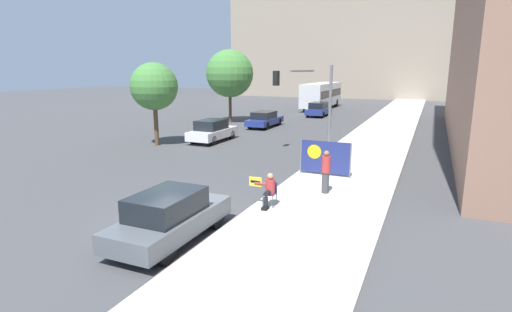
{
  "coord_description": "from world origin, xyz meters",
  "views": [
    {
      "loc": [
        7.09,
        -9.82,
        4.87
      ],
      "look_at": [
        0.06,
        6.07,
        1.08
      ],
      "focal_mm": 28.0,
      "sensor_mm": 36.0,
      "label": 1
    }
  ],
  "objects_px": {
    "jogger_on_sidewalk": "(326,172)",
    "car_on_road_nearest": "(212,131)",
    "protest_banner": "(325,157)",
    "street_tree_near_curb": "(154,87)",
    "street_tree_midblock": "(230,74)",
    "car_on_road_midblock": "(265,119)",
    "traffic_light_pole": "(307,94)",
    "seated_protester": "(269,189)",
    "car_on_road_distant": "(319,109)",
    "parked_car_curbside": "(170,217)",
    "city_bus_on_road": "(322,94)"
  },
  "relations": [
    {
      "from": "protest_banner",
      "to": "car_on_road_distant",
      "type": "bearing_deg",
      "value": 105.78
    },
    {
      "from": "parked_car_curbside",
      "to": "city_bus_on_road",
      "type": "bearing_deg",
      "value": 98.65
    },
    {
      "from": "seated_protester",
      "to": "car_on_road_nearest",
      "type": "bearing_deg",
      "value": 140.61
    },
    {
      "from": "seated_protester",
      "to": "car_on_road_distant",
      "type": "height_order",
      "value": "car_on_road_distant"
    },
    {
      "from": "jogger_on_sidewalk",
      "to": "car_on_road_midblock",
      "type": "height_order",
      "value": "jogger_on_sidewalk"
    },
    {
      "from": "parked_car_curbside",
      "to": "car_on_road_distant",
      "type": "distance_m",
      "value": 32.4
    },
    {
      "from": "jogger_on_sidewalk",
      "to": "street_tree_midblock",
      "type": "distance_m",
      "value": 23.13
    },
    {
      "from": "street_tree_midblock",
      "to": "city_bus_on_road",
      "type": "bearing_deg",
      "value": 74.17
    },
    {
      "from": "car_on_road_nearest",
      "to": "city_bus_on_road",
      "type": "relative_size",
      "value": 0.39
    },
    {
      "from": "jogger_on_sidewalk",
      "to": "car_on_road_nearest",
      "type": "bearing_deg",
      "value": -61.16
    },
    {
      "from": "car_on_road_midblock",
      "to": "city_bus_on_road",
      "type": "distance_m",
      "value": 17.65
    },
    {
      "from": "protest_banner",
      "to": "street_tree_midblock",
      "type": "bearing_deg",
      "value": 129.52
    },
    {
      "from": "traffic_light_pole",
      "to": "street_tree_midblock",
      "type": "xyz_separation_m",
      "value": [
        -10.79,
        11.39,
        0.93
      ]
    },
    {
      "from": "seated_protester",
      "to": "street_tree_midblock",
      "type": "relative_size",
      "value": 0.18
    },
    {
      "from": "protest_banner",
      "to": "traffic_light_pole",
      "type": "xyz_separation_m",
      "value": [
        -2.19,
        4.34,
        2.55
      ]
    },
    {
      "from": "protest_banner",
      "to": "street_tree_near_curb",
      "type": "relative_size",
      "value": 0.44
    },
    {
      "from": "jogger_on_sidewalk",
      "to": "traffic_light_pole",
      "type": "xyz_separation_m",
      "value": [
        -2.9,
        6.93,
        2.53
      ]
    },
    {
      "from": "parked_car_curbside",
      "to": "car_on_road_nearest",
      "type": "relative_size",
      "value": 0.99
    },
    {
      "from": "car_on_road_midblock",
      "to": "traffic_light_pole",
      "type": "bearing_deg",
      "value": -55.71
    },
    {
      "from": "protest_banner",
      "to": "street_tree_midblock",
      "type": "relative_size",
      "value": 0.35
    },
    {
      "from": "jogger_on_sidewalk",
      "to": "traffic_light_pole",
      "type": "bearing_deg",
      "value": -87.5
    },
    {
      "from": "seated_protester",
      "to": "car_on_road_midblock",
      "type": "bearing_deg",
      "value": 125.69
    },
    {
      "from": "jogger_on_sidewalk",
      "to": "street_tree_midblock",
      "type": "height_order",
      "value": "street_tree_midblock"
    },
    {
      "from": "traffic_light_pole",
      "to": "car_on_road_nearest",
      "type": "xyz_separation_m",
      "value": [
        -7.21,
        1.85,
        -2.79
      ]
    },
    {
      "from": "car_on_road_midblock",
      "to": "street_tree_near_curb",
      "type": "xyz_separation_m",
      "value": [
        -3.23,
        -10.5,
        3.09
      ]
    },
    {
      "from": "seated_protester",
      "to": "city_bus_on_road",
      "type": "bearing_deg",
      "value": 114.59
    },
    {
      "from": "seated_protester",
      "to": "protest_banner",
      "type": "bearing_deg",
      "value": 94.16
    },
    {
      "from": "seated_protester",
      "to": "street_tree_midblock",
      "type": "height_order",
      "value": "street_tree_midblock"
    },
    {
      "from": "seated_protester",
      "to": "street_tree_near_curb",
      "type": "xyz_separation_m",
      "value": [
        -11.29,
        8.43,
        3.0
      ]
    },
    {
      "from": "car_on_road_midblock",
      "to": "street_tree_midblock",
      "type": "xyz_separation_m",
      "value": [
        -4.19,
        1.72,
        3.78
      ]
    },
    {
      "from": "city_bus_on_road",
      "to": "car_on_road_distant",
      "type": "bearing_deg",
      "value": -77.37
    },
    {
      "from": "protest_banner",
      "to": "street_tree_midblock",
      "type": "height_order",
      "value": "street_tree_midblock"
    },
    {
      "from": "parked_car_curbside",
      "to": "seated_protester",
      "type": "bearing_deg",
      "value": 64.78
    },
    {
      "from": "protest_banner",
      "to": "car_on_road_midblock",
      "type": "height_order",
      "value": "protest_banner"
    },
    {
      "from": "seated_protester",
      "to": "city_bus_on_road",
      "type": "height_order",
      "value": "city_bus_on_road"
    },
    {
      "from": "jogger_on_sidewalk",
      "to": "traffic_light_pole",
      "type": "distance_m",
      "value": 7.92
    },
    {
      "from": "jogger_on_sidewalk",
      "to": "car_on_road_midblock",
      "type": "distance_m",
      "value": 19.13
    },
    {
      "from": "seated_protester",
      "to": "traffic_light_pole",
      "type": "height_order",
      "value": "traffic_light_pole"
    },
    {
      "from": "car_on_road_distant",
      "to": "street_tree_near_curb",
      "type": "height_order",
      "value": "street_tree_near_curb"
    },
    {
      "from": "traffic_light_pole",
      "to": "street_tree_midblock",
      "type": "bearing_deg",
      "value": 133.43
    },
    {
      "from": "jogger_on_sidewalk",
      "to": "protest_banner",
      "type": "xyz_separation_m",
      "value": [
        -0.7,
        2.59,
        -0.02
      ]
    },
    {
      "from": "parked_car_curbside",
      "to": "car_on_road_distant",
      "type": "xyz_separation_m",
      "value": [
        -4.31,
        32.11,
        0.0
      ]
    },
    {
      "from": "street_tree_midblock",
      "to": "street_tree_near_curb",
      "type": "bearing_deg",
      "value": -85.51
    },
    {
      "from": "parked_car_curbside",
      "to": "car_on_road_nearest",
      "type": "bearing_deg",
      "value": 115.67
    },
    {
      "from": "traffic_light_pole",
      "to": "parked_car_curbside",
      "type": "xyz_separation_m",
      "value": [
        -0.19,
        -12.76,
        -2.8
      ]
    },
    {
      "from": "car_on_road_distant",
      "to": "jogger_on_sidewalk",
      "type": "bearing_deg",
      "value": -74.28
    },
    {
      "from": "seated_protester",
      "to": "street_tree_near_curb",
      "type": "height_order",
      "value": "street_tree_near_curb"
    },
    {
      "from": "traffic_light_pole",
      "to": "car_on_road_distant",
      "type": "height_order",
      "value": "traffic_light_pole"
    },
    {
      "from": "street_tree_midblock",
      "to": "traffic_light_pole",
      "type": "bearing_deg",
      "value": -46.57
    },
    {
      "from": "car_on_road_nearest",
      "to": "car_on_road_distant",
      "type": "bearing_deg",
      "value": 81.21
    }
  ]
}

